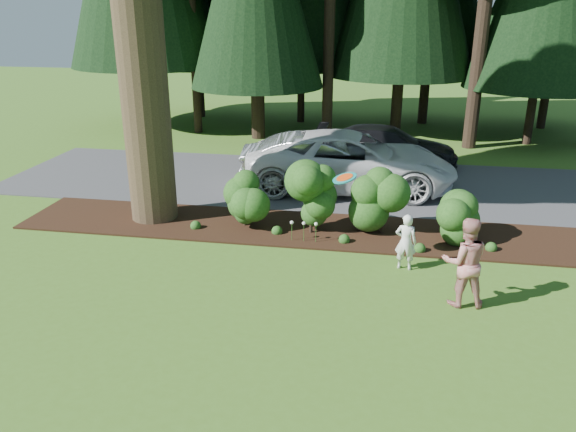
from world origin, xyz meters
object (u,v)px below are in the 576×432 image
object	(u,v)px
car_silver_wagon	(318,161)
adult	(465,262)
frisbee	(345,178)
car_white_suv	(351,161)
car_dark_suv	(387,147)
child	(406,242)

from	to	relation	value
car_silver_wagon	adult	size ratio (longest dim) A/B	2.74
car_silver_wagon	frisbee	bearing A→B (deg)	-176.87
frisbee	adult	bearing A→B (deg)	-29.11
car_white_suv	car_dark_suv	distance (m)	3.07
adult	frisbee	distance (m)	3.04
car_dark_suv	adult	distance (m)	10.00
child	frisbee	distance (m)	1.99
car_white_suv	car_dark_suv	size ratio (longest dim) A/B	1.29
adult	frisbee	bearing A→B (deg)	-35.41
car_silver_wagon	child	distance (m)	6.30
car_dark_suv	child	bearing A→B (deg)	-177.56
car_white_suv	child	world-z (taller)	car_white_suv
adult	child	bearing A→B (deg)	-59.70
car_white_suv	child	size ratio (longest dim) A/B	5.05
car_silver_wagon	car_white_suv	bearing A→B (deg)	-105.98
car_white_suv	adult	xyz separation A→B (m)	(2.64, -7.01, -0.03)
car_white_suv	adult	distance (m)	7.50
car_silver_wagon	adult	world-z (taller)	adult
car_silver_wagon	frisbee	world-z (taller)	frisbee
car_white_suv	car_dark_suv	world-z (taller)	car_white_suv
car_dark_suv	child	distance (m)	8.47
car_dark_suv	adult	xyz separation A→B (m)	(1.55, -9.88, 0.15)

